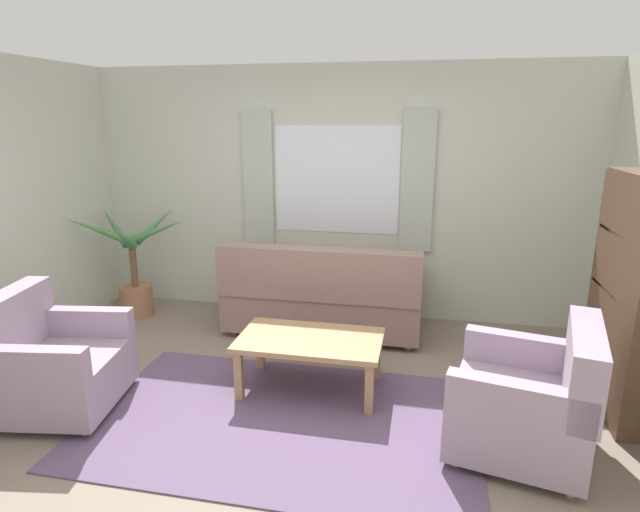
# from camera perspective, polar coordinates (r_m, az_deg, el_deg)

# --- Properties ---
(ground_plane) EXTENTS (6.24, 6.24, 0.00)m
(ground_plane) POSITION_cam_1_polar(r_m,az_deg,el_deg) (3.85, -4.31, -17.63)
(ground_plane) COLOR gray
(wall_back) EXTENTS (5.32, 0.12, 2.60)m
(wall_back) POSITION_cam_1_polar(r_m,az_deg,el_deg) (5.51, 1.89, 6.87)
(wall_back) COLOR beige
(wall_back) RESTS_ON ground_plane
(window_with_curtains) EXTENTS (1.98, 0.07, 1.40)m
(window_with_curtains) POSITION_cam_1_polar(r_m,az_deg,el_deg) (5.41, 1.75, 8.33)
(window_with_curtains) COLOR white
(area_rug) EXTENTS (2.70, 1.70, 0.01)m
(area_rug) POSITION_cam_1_polar(r_m,az_deg,el_deg) (3.85, -4.31, -17.55)
(area_rug) COLOR #604C6B
(area_rug) RESTS_ON ground_plane
(couch) EXTENTS (1.90, 0.82, 0.92)m
(couch) POSITION_cam_1_polar(r_m,az_deg,el_deg) (5.10, 0.30, -4.55)
(couch) COLOR gray
(couch) RESTS_ON ground_plane
(armchair_left) EXTENTS (0.94, 0.95, 0.88)m
(armchair_left) POSITION_cam_1_polar(r_m,az_deg,el_deg) (4.30, -27.42, -10.39)
(armchair_left) COLOR #998499
(armchair_left) RESTS_ON ground_plane
(armchair_right) EXTENTS (0.98, 1.00, 0.88)m
(armchair_right) POSITION_cam_1_polar(r_m,az_deg,el_deg) (3.62, 22.10, -14.55)
(armchair_right) COLOR #998499
(armchair_right) RESTS_ON ground_plane
(coffee_table) EXTENTS (1.10, 0.64, 0.44)m
(coffee_table) POSITION_cam_1_polar(r_m,az_deg,el_deg) (4.05, -1.09, -9.69)
(coffee_table) COLOR #A87F56
(coffee_table) RESTS_ON ground_plane
(potted_plant) EXTENTS (1.17, 1.01, 1.18)m
(potted_plant) POSITION_cam_1_polar(r_m,az_deg,el_deg) (5.88, -19.75, -1.43)
(potted_plant) COLOR #9E6B4C
(potted_plant) RESTS_ON ground_plane
(bookshelf) EXTENTS (0.30, 0.94, 1.72)m
(bookshelf) POSITION_cam_1_polar(r_m,az_deg,el_deg) (4.22, 30.76, -4.68)
(bookshelf) COLOR brown
(bookshelf) RESTS_ON ground_plane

